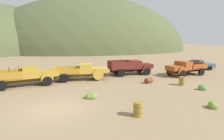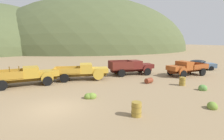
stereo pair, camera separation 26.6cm
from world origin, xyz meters
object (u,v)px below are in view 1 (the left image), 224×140
oil_drum_foreground (182,81)px  truck_oxblood (133,67)px  car_chalk_blue (199,64)px  truck_faded_yellow (85,71)px  truck_oxide_orange (183,68)px  truck_mustard (29,76)px  oil_drum_tipped (149,80)px  oil_drum_spare (138,109)px

oil_drum_foreground → truck_oxblood: bearing=106.3°
car_chalk_blue → oil_drum_foreground: bearing=-125.3°
truck_faded_yellow → truck_oxblood: 6.91m
truck_oxide_orange → truck_faded_yellow: bearing=-15.0°
car_chalk_blue → truck_mustard: bearing=-157.7°
truck_mustard → truck_faded_yellow: 5.87m
truck_oxblood → oil_drum_tipped: (-0.70, -5.04, -0.73)m
truck_oxblood → oil_drum_tipped: size_ratio=6.02×
truck_mustard → oil_drum_tipped: size_ratio=6.79×
oil_drum_foreground → oil_drum_spare: (-7.85, -5.21, 0.02)m
car_chalk_blue → oil_drum_spare: car_chalk_blue is taller
truck_faded_yellow → oil_drum_spare: (1.03, -11.15, -0.56)m
truck_oxblood → oil_drum_foreground: size_ratio=6.96×
truck_mustard → oil_drum_tipped: 12.42m
truck_oxblood → car_chalk_blue: truck_oxblood is taller
truck_faded_yellow → oil_drum_spare: truck_faded_yellow is taller
truck_faded_yellow → oil_drum_foreground: bearing=-24.5°
truck_faded_yellow → oil_drum_tipped: (6.13, -4.00, -0.72)m
truck_faded_yellow → oil_drum_foreground: (8.88, -5.94, -0.58)m
oil_drum_spare → car_chalk_blue: bearing=35.5°
car_chalk_blue → oil_drum_tipped: size_ratio=5.28×
truck_oxide_orange → car_chalk_blue: (5.76, 3.08, -0.17)m
oil_drum_foreground → oil_drum_spare: size_ratio=0.96×
truck_oxide_orange → oil_drum_tipped: size_ratio=5.89×
truck_faded_yellow → truck_oxide_orange: 12.76m
truck_oxblood → oil_drum_spare: truck_oxblood is taller
truck_mustard → oil_drum_foreground: truck_mustard is taller
truck_mustard → car_chalk_blue: 24.28m
truck_oxide_orange → oil_drum_foreground: size_ratio=6.81×
truck_mustard → oil_drum_spare: 12.49m
truck_oxide_orange → car_chalk_blue: bearing=-158.4°
oil_drum_tipped → car_chalk_blue: bearing=23.0°
truck_oxblood → oil_drum_spare: 13.52m
truck_faded_yellow → oil_drum_foreground: size_ratio=7.39×
truck_faded_yellow → oil_drum_tipped: bearing=-23.8°
truck_mustard → oil_drum_foreground: size_ratio=7.85×
truck_oxide_orange → oil_drum_foreground: 5.56m
truck_oxblood → oil_drum_foreground: truck_oxblood is taller
truck_oxide_orange → oil_drum_foreground: bearing=40.8°
truck_faded_yellow → oil_drum_foreground: truck_faded_yellow is taller
oil_drum_spare → oil_drum_tipped: (5.10, 7.15, -0.16)m
truck_mustard → truck_oxblood: truck_mustard is taller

